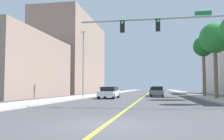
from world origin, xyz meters
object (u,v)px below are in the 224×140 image
Objects in this scene: street_lamp at (83,61)px; car_silver at (113,91)px; car_green at (156,91)px; palm_mid at (215,39)px; traffic_signal_mast at (185,35)px; palm_far at (203,48)px; car_white at (109,92)px; car_gray at (157,92)px.

street_lamp reaches higher than car_silver.
palm_mid is at bearing -62.80° from car_green.
street_lamp is (-11.03, 12.81, -0.16)m from traffic_signal_mast.
palm_far is 15.21m from car_white.
car_gray is 1.07× the size of car_green.
palm_mid is 13.51m from car_white.
palm_far reaches higher than traffic_signal_mast.
street_lamp is 5.30m from car_white.
traffic_signal_mast is 24.72m from car_silver.
car_white is 1.03× the size of car_silver.
palm_mid is at bearing 68.83° from traffic_signal_mast.
car_green is at bearing 117.02° from palm_mid.
car_white is (-12.09, 0.57, -6.01)m from palm_mid.
traffic_signal_mast is at bearing -56.73° from car_white.
traffic_signal_mast is at bearing -49.27° from street_lamp.
car_green is (-6.61, 12.97, -6.03)m from palm_mid.
car_gray is (-1.88, 18.66, -4.13)m from traffic_signal_mast.
street_lamp is at bearing -126.96° from car_green.
traffic_signal_mast is 2.47× the size of car_white.
car_gray is 8.16m from car_silver.
palm_far is 1.91× the size of car_white.
palm_mid is 1.92× the size of car_white.
car_green is at bearing 67.43° from car_white.
street_lamp is 1.94× the size of car_gray.
car_silver is at bearing 150.54° from car_gray.
traffic_signal_mast is 1.30× the size of street_lamp.
traffic_signal_mast is at bearing -111.17° from palm_mid.
palm_mid is 18.45m from car_silver.
car_green is (5.48, 12.40, -0.02)m from car_white.
car_gray reaches higher than car_silver.
traffic_signal_mast reaches higher than car_green.
car_silver is at bearing 111.68° from traffic_signal_mast.
palm_mid is 1.96× the size of car_gray.
car_silver is (-13.49, 11.05, -6.03)m from palm_mid.
car_silver is (-9.00, 22.64, -4.17)m from traffic_signal_mast.
palm_far is at bearing 21.27° from street_lamp.
car_silver is at bearing 140.68° from palm_mid.
street_lamp is 15.28m from car_green.
street_lamp is at bearing -158.73° from palm_far.
car_green is (6.88, 1.92, -0.00)m from car_silver.
car_green is at bearing 52.86° from street_lamp.
traffic_signal_mast is 25.00m from car_green.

